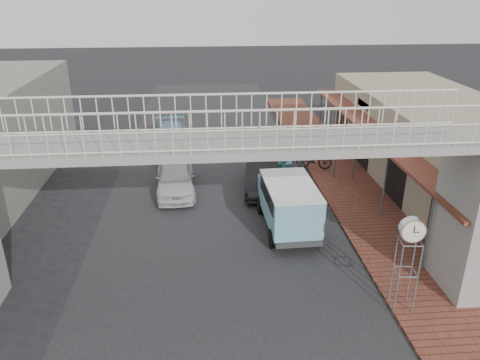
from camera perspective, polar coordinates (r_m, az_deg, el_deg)
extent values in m
plane|color=black|center=(18.67, -2.46, -6.82)|extent=(120.00, 120.00, 0.00)
cube|color=black|center=(18.67, -2.46, -6.81)|extent=(10.00, 60.00, 0.01)
cube|color=brown|center=(22.44, 14.01, -2.03)|extent=(3.00, 40.00, 0.10)
cube|color=gray|center=(24.39, 23.82, 3.61)|extent=(6.00, 18.00, 4.00)
cube|color=brown|center=(22.74, 16.80, 5.70)|extent=(1.80, 18.00, 0.12)
cube|color=silver|center=(25.92, 14.92, 8.87)|extent=(0.08, 2.60, 0.90)
cube|color=#B21914|center=(20.15, 20.82, 4.19)|extent=(0.08, 2.20, 0.80)
cube|color=gray|center=(16.17, 26.19, -4.32)|extent=(1.20, 2.40, 5.00)
cube|color=gray|center=(12.90, -2.04, 4.20)|extent=(14.00, 2.00, 0.24)
cube|color=beige|center=(13.62, -2.29, 8.15)|extent=(14.00, 0.08, 1.10)
cube|color=beige|center=(11.79, -1.85, 5.81)|extent=(14.00, 0.08, 1.10)
imported|color=silver|center=(22.36, -7.90, 0.33)|extent=(1.98, 4.48, 1.50)
imported|color=black|center=(22.50, 2.69, 0.60)|extent=(2.10, 4.53, 1.44)
imported|color=#7BCCD5|center=(26.35, 3.85, 3.74)|extent=(2.59, 4.70, 1.25)
imported|color=#6AA1B8|center=(28.08, -8.42, 5.04)|extent=(2.42, 5.31, 1.51)
cylinder|color=black|center=(20.29, 2.55, -3.05)|extent=(0.29, 0.77, 0.76)
cylinder|color=black|center=(20.61, 7.22, -2.79)|extent=(0.29, 0.77, 0.76)
cylinder|color=black|center=(17.74, 4.05, -7.17)|extent=(0.29, 0.77, 0.76)
cylinder|color=black|center=(18.10, 9.38, -6.78)|extent=(0.29, 0.77, 0.76)
cube|color=#6EB1BF|center=(18.46, 6.08, -2.81)|extent=(1.96, 3.54, 1.47)
cube|color=#6EB1BF|center=(20.35, 4.85, -1.00)|extent=(1.79, 1.03, 0.98)
cube|color=black|center=(18.29, 6.13, -1.67)|extent=(1.98, 2.89, 0.54)
cube|color=silver|center=(18.15, 6.18, -0.64)|extent=(1.98, 3.54, 0.07)
imported|color=black|center=(27.72, 7.68, 4.31)|extent=(1.63, 1.13, 0.81)
imported|color=black|center=(25.08, 9.02, 2.59)|extent=(1.94, 0.98, 1.12)
cylinder|color=#59595B|center=(15.13, 18.16, -10.34)|extent=(0.04, 0.04, 2.30)
cylinder|color=#59595B|center=(15.29, 20.15, -10.24)|extent=(0.04, 0.04, 2.30)
cylinder|color=#59595B|center=(14.69, 18.73, -11.49)|extent=(0.04, 0.04, 2.30)
cylinder|color=#59595B|center=(14.87, 20.78, -11.38)|extent=(0.04, 0.04, 2.30)
cylinder|color=silver|center=(14.23, 20.26, -5.69)|extent=(0.77, 0.34, 0.74)
cylinder|color=beige|center=(14.12, 20.43, -5.95)|extent=(0.66, 0.09, 0.66)
cylinder|color=beige|center=(14.35, 20.10, -5.43)|extent=(0.66, 0.09, 0.66)
cylinder|color=#59595B|center=(23.86, 11.59, 3.18)|extent=(0.09, 0.09, 2.58)
cube|color=black|center=(23.54, 11.79, 5.29)|extent=(1.07, 0.17, 0.80)
cone|color=black|center=(23.83, 13.48, 5.36)|extent=(0.63, 1.03, 0.98)
cube|color=white|center=(23.51, 11.71, 5.16)|extent=(0.71, 0.08, 0.53)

